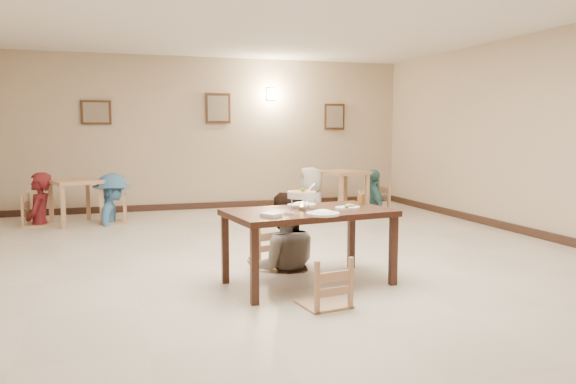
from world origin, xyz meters
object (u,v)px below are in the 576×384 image
object	(u,v)px
bg_chair_ll	(39,196)
bg_diner_c	(311,167)
bg_chair_rl	(311,189)
main_table	(309,218)
bg_chair_lr	(112,196)
chair_near	(324,258)
bg_diner_b	(112,173)
bg_chair_rr	(373,182)
bg_diner_d	(374,169)
bg_diner_a	(37,172)
bg_table_left	(76,188)
drink_glass	(361,198)
bg_table_right	(343,178)
chair_far	(280,228)
curry_warmer	(302,195)
main_diner	(284,192)

from	to	relation	value
bg_chair_ll	bg_diner_c	bearing A→B (deg)	-83.75
bg_chair_rl	main_table	bearing A→B (deg)	177.26
bg_chair_lr	chair_near	bearing A→B (deg)	22.22
chair_near	bg_diner_b	world-z (taller)	bg_diner_b
main_table	bg_chair_rr	bearing A→B (deg)	49.15
chair_near	bg_chair_lr	bearing A→B (deg)	-79.47
bg_diner_d	bg_diner_a	bearing A→B (deg)	91.74
bg_table_left	bg_chair_rl	distance (m)	4.21
drink_glass	bg_chair_rr	xyz separation A→B (m)	(2.37, 4.47, -0.30)
bg_table_right	chair_far	bearing A→B (deg)	-122.28
bg_table_left	bg_chair_rl	bearing A→B (deg)	0.57
bg_chair_ll	bg_diner_b	world-z (taller)	bg_diner_b
chair_near	bg_chair_lr	distance (m)	5.61
drink_glass	bg_chair_lr	bearing A→B (deg)	120.29
curry_warmer	main_table	bearing A→B (deg)	-28.91
main_diner	drink_glass	xyz separation A→B (m)	(0.72, -0.52, -0.03)
chair_near	main_table	bearing A→B (deg)	-106.91
bg_diner_b	curry_warmer	bearing A→B (deg)	-152.36
bg_table_right	bg_chair_rl	bearing A→B (deg)	178.09
main_table	bg_diner_a	xyz separation A→B (m)	(-3.06, 4.72, 0.19)
bg_chair_rr	bg_diner_c	world-z (taller)	bg_diner_c
bg_diner_a	bg_chair_rr	bearing A→B (deg)	98.61
bg_diner_b	bg_diner_c	distance (m)	3.63
bg_diner_c	main_table	bearing A→B (deg)	-11.29
drink_glass	main_diner	bearing A→B (deg)	144.24
main_diner	bg_table_right	bearing A→B (deg)	-111.52
chair_near	bg_chair_rr	bearing A→B (deg)	-128.33
main_diner	bg_table_right	xyz separation A→B (m)	(2.43, 3.95, -0.23)
bg_chair_lr	main_table	bearing A→B (deg)	26.04
bg_table_right	bg_diner_b	distance (m)	4.29
drink_glass	bg_chair_lr	xyz separation A→B (m)	(-2.57, 4.40, -0.38)
bg_table_right	bg_diner_c	world-z (taller)	bg_diner_c
drink_glass	bg_diner_d	size ratio (longest dim) A/B	0.10
bg_chair_lr	bg_diner_a	xyz separation A→B (m)	(-1.17, 0.11, 0.41)
bg_table_left	bg_chair_rr	size ratio (longest dim) A/B	0.89
bg_chair_rl	main_diner	bearing A→B (deg)	173.43
bg_diner_d	bg_chair_rl	bearing A→B (deg)	91.23
curry_warmer	bg_table_right	bearing A→B (deg)	62.13
bg_table_left	bg_chair_ll	distance (m)	0.60
bg_diner_c	bg_diner_d	size ratio (longest dim) A/B	1.09
bg_table_left	main_diner	bearing A→B (deg)	-58.25
main_diner	bg_table_left	size ratio (longest dim) A/B	1.80
main_table	bg_chair_rl	world-z (taller)	bg_chair_rl
curry_warmer	bg_diner_a	distance (m)	5.55
bg_diner_c	chair_near	bearing A→B (deg)	-9.87
drink_glass	bg_chair_rr	world-z (taller)	bg_chair_rr
chair_far	bg_table_left	world-z (taller)	chair_far
chair_near	bg_diner_c	bearing A→B (deg)	-116.78
chair_far	bg_table_left	bearing A→B (deg)	103.87
bg_table_right	bg_chair_rr	bearing A→B (deg)	0.20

